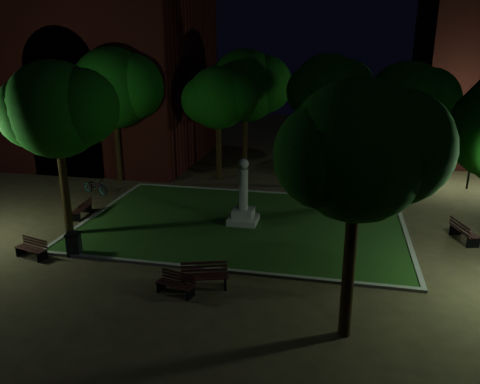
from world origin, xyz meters
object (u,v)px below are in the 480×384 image
object	(u,v)px
bench_left_side	(82,209)
bicycle	(96,186)
monument	(243,205)
bench_near_right	(205,276)
bench_right_side	(463,232)
bench_near_left	(176,284)
bench_far_side	(328,179)
bench_west_near	(32,249)
trash_bin	(74,244)

from	to	relation	value
bench_left_side	bicycle	size ratio (longest dim) A/B	0.88
monument	bench_near_right	bearing A→B (deg)	-90.80
bench_near_right	bicycle	xyz separation A→B (m)	(-9.38, 9.39, 0.04)
bench_near_right	bench_right_side	bearing A→B (deg)	15.05
bench_near_left	bench_far_side	world-z (taller)	bench_far_side
bench_west_near	bench_right_side	distance (m)	18.51
monument	bench_left_side	xyz separation A→B (m)	(-8.20, -0.75, -0.56)
trash_bin	bench_left_side	bearing A→B (deg)	116.25
bench_near_right	bench_far_side	distance (m)	14.39
monument	trash_bin	size ratio (longest dim) A/B	3.28
bench_near_right	bench_far_side	size ratio (longest dim) A/B	0.95
bench_west_near	bicycle	size ratio (longest dim) A/B	0.83
trash_bin	bicycle	world-z (taller)	trash_bin
bench_far_side	bench_west_near	bearing A→B (deg)	41.22
bench_west_near	bench_right_side	size ratio (longest dim) A/B	0.85
bench_near_left	bench_west_near	size ratio (longest dim) A/B	0.98
monument	bench_west_near	size ratio (longest dim) A/B	2.12
bench_near_left	bicycle	world-z (taller)	bicycle
bench_near_left	bench_left_side	bearing A→B (deg)	153.59
bicycle	trash_bin	bearing A→B (deg)	-140.10
bench_near_right	trash_bin	size ratio (longest dim) A/B	1.81
bench_near_right	trash_bin	world-z (taller)	trash_bin
trash_bin	bench_near_left	bearing A→B (deg)	-22.23
bench_west_near	bench_right_side	bearing A→B (deg)	32.39
monument	bench_left_side	size ratio (longest dim) A/B	2.02
bench_left_side	bench_near_right	bearing A→B (deg)	50.01
bench_near_right	bench_far_side	xyz separation A→B (m)	(3.90, 13.85, 0.03)
bicycle	bench_left_side	bearing A→B (deg)	-144.12
bench_near_right	bench_left_side	bearing A→B (deg)	127.60
bench_west_near	bench_left_side	world-z (taller)	bench_left_side
bench_left_side	bicycle	xyz separation A→B (m)	(-1.27, 3.74, 0.08)
monument	bench_near_left	distance (m)	7.14
bench_right_side	bench_far_side	distance (m)	9.65
bench_left_side	bench_far_side	distance (m)	14.54
bench_left_side	monument	bearing A→B (deg)	90.12
bench_west_near	bicycle	xyz separation A→B (m)	(-1.75, 8.45, 0.11)
trash_bin	bench_far_side	bearing A→B (deg)	51.19
bench_near_left	bench_left_side	xyz separation A→B (m)	(-7.27, 6.30, 0.04)
bicycle	bench_near_right	bearing A→B (deg)	-117.98
bench_west_near	trash_bin	xyz separation A→B (m)	(1.58, 0.54, 0.13)
bench_left_side	bench_far_side	bearing A→B (deg)	119.23
bench_near_left	bench_far_side	distance (m)	15.26
bench_far_side	trash_bin	world-z (taller)	bench_far_side
bench_far_side	bench_near_right	bearing A→B (deg)	67.26
monument	bench_near_right	distance (m)	6.42
bench_left_side	trash_bin	xyz separation A→B (m)	(2.06, -4.17, 0.10)
bench_near_right	bicycle	distance (m)	13.28
bench_west_near	bench_far_side	distance (m)	17.31
trash_bin	bench_near_right	bearing A→B (deg)	-13.76
bench_near_right	bench_far_side	bearing A→B (deg)	56.77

